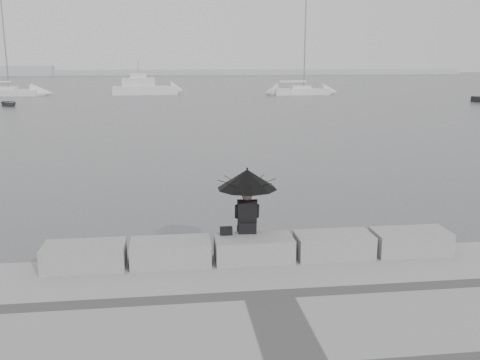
{
  "coord_description": "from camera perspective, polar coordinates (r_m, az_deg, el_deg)",
  "views": [
    {
      "loc": [
        -1.61,
        -10.76,
        4.56
      ],
      "look_at": [
        0.16,
        3.0,
        1.43
      ],
      "focal_mm": 40.0,
      "sensor_mm": 36.0,
      "label": 1
    }
  ],
  "objects": [
    {
      "name": "stone_block_far_left",
      "position": [
        11.14,
        -16.25,
        -7.82
      ],
      "size": [
        1.6,
        0.8,
        0.5
      ],
      "primitive_type": "cube",
      "color": "gray",
      "rests_on": "promenade"
    },
    {
      "name": "sailboat_left",
      "position": [
        75.84,
        -23.76,
        8.61
      ],
      "size": [
        8.55,
        3.0,
        12.9
      ],
      "rotation": [
        0.0,
        0.0,
        -0.07
      ],
      "color": "white",
      "rests_on": "ground"
    },
    {
      "name": "ground",
      "position": [
        11.8,
        1.11,
        -10.02
      ],
      "size": [
        360.0,
        360.0,
        0.0
      ],
      "primitive_type": "plane",
      "color": "#47494C",
      "rests_on": "ground"
    },
    {
      "name": "stone_block_far_right",
      "position": [
        12.08,
        17.72,
        -6.3
      ],
      "size": [
        1.6,
        0.8,
        0.5
      ],
      "primitive_type": "cube",
      "color": "gray",
      "rests_on": "promenade"
    },
    {
      "name": "bag",
      "position": [
        11.17,
        -1.49,
        -5.45
      ],
      "size": [
        0.25,
        0.14,
        0.16
      ],
      "primitive_type": "cube",
      "color": "black",
      "rests_on": "stone_block_centre"
    },
    {
      "name": "stone_block_centre",
      "position": [
        11.11,
        1.47,
        -7.35
      ],
      "size": [
        1.6,
        0.8,
        0.5
      ],
      "primitive_type": "cube",
      "color": "gray",
      "rests_on": "promenade"
    },
    {
      "name": "seated_person",
      "position": [
        11.09,
        0.77,
        -0.55
      ],
      "size": [
        1.26,
        1.26,
        1.39
      ],
      "rotation": [
        0.0,
        0.0,
        -0.1
      ],
      "color": "black",
      "rests_on": "stone_block_centre"
    },
    {
      "name": "sailboat_right",
      "position": [
        72.26,
        6.47,
        9.45
      ],
      "size": [
        7.24,
        2.7,
        12.9
      ],
      "rotation": [
        0.0,
        0.0,
        0.04
      ],
      "color": "white",
      "rests_on": "ground"
    },
    {
      "name": "stone_block_right",
      "position": [
        11.48,
        9.95,
        -6.87
      ],
      "size": [
        1.6,
        0.8,
        0.5
      ],
      "primitive_type": "cube",
      "color": "gray",
      "rests_on": "promenade"
    },
    {
      "name": "stone_block_left",
      "position": [
        11.0,
        -7.4,
        -7.67
      ],
      "size": [
        1.6,
        0.8,
        0.5
      ],
      "primitive_type": "cube",
      "color": "gray",
      "rests_on": "promenade"
    },
    {
      "name": "dinghy",
      "position": [
        59.37,
        -23.47,
        7.53
      ],
      "size": [
        3.36,
        2.72,
        0.53
      ],
      "primitive_type": "imported",
      "rotation": [
        0.0,
        0.0,
        0.53
      ],
      "color": "slate",
      "rests_on": "ground"
    },
    {
      "name": "motor_cruiser",
      "position": [
        73.35,
        -10.06,
        9.67
      ],
      "size": [
        8.51,
        2.99,
        4.5
      ],
      "rotation": [
        0.0,
        0.0,
        0.02
      ],
      "color": "white",
      "rests_on": "ground"
    },
    {
      "name": "distant_landmass",
      "position": [
        165.44,
        -9.77,
        11.28
      ],
      "size": [
        180.0,
        8.0,
        2.8
      ],
      "color": "#ABAEB0",
      "rests_on": "ground"
    }
  ]
}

